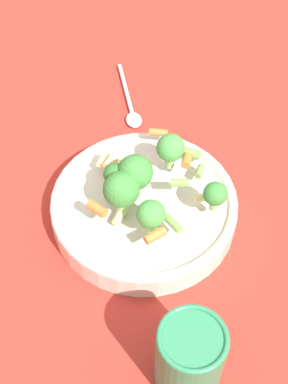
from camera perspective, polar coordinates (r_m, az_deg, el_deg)
name	(u,v)px	position (r m, az deg, el deg)	size (l,w,h in m)	color
ground_plane	(144,216)	(0.76, 0.00, -2.57)	(3.00, 3.00, 0.00)	#B72D23
bowl	(144,206)	(0.74, 0.00, -1.53)	(0.26, 0.26, 0.04)	beige
pasta_salad	(145,181)	(0.69, 0.06, 1.17)	(0.20, 0.18, 0.08)	#8CB766
cup	(189,358)	(0.60, 4.86, -17.27)	(0.07, 0.07, 0.11)	#2D7F51
spoon	(130,107)	(0.91, -1.46, 9.07)	(0.16, 0.06, 0.01)	silver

